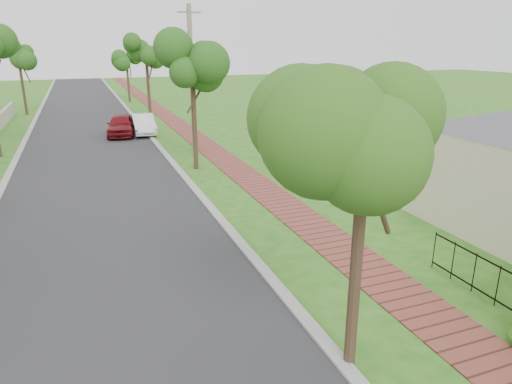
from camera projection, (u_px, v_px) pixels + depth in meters
road at (93, 158)px, 23.56m from camera, size 7.00×120.00×0.02m
kerb_right at (163, 152)px, 24.80m from camera, size 0.30×120.00×0.10m
kerb_left at (14, 164)px, 22.31m from camera, size 0.30×120.00×0.10m
sidewalk at (210, 148)px, 25.68m from camera, size 1.50×120.00×0.03m
street_trees at (82, 62)px, 28.27m from camera, size 10.70×37.65×5.89m
parked_car_red at (121, 125)px, 29.07m from camera, size 2.19×4.16×1.35m
parked_car_white at (143, 124)px, 29.60m from camera, size 1.42×3.85×1.26m
near_tree at (366, 141)px, 7.14m from camera, size 2.04×2.04×5.24m
utility_pole at (192, 80)px, 23.79m from camera, size 1.20×0.24×7.52m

